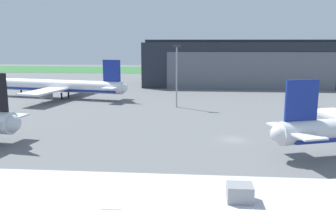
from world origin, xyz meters
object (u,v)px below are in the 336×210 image
at_px(airliner_far_right, 60,86).
at_px(maintenance_hangar, 245,64).
at_px(apron_light_mast, 177,71).
at_px(ops_van, 309,103).

bearing_deg(airliner_far_right, maintenance_hangar, 32.11).
xyz_separation_m(maintenance_hangar, airliner_far_right, (-67.44, -42.32, -5.37)).
relative_size(airliner_far_right, apron_light_mast, 2.66).
distance_m(maintenance_hangar, apron_light_mast, 61.74).
xyz_separation_m(ops_van, apron_light_mast, (-38.95, -3.34, 9.63)).
bearing_deg(apron_light_mast, ops_van, 4.90).
xyz_separation_m(airliner_far_right, ops_van, (79.37, -9.84, -3.01)).
height_order(airliner_far_right, apron_light_mast, apron_light_mast).
bearing_deg(airliner_far_right, ops_van, -7.06).
bearing_deg(apron_light_mast, maintenance_hangar, 64.04).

